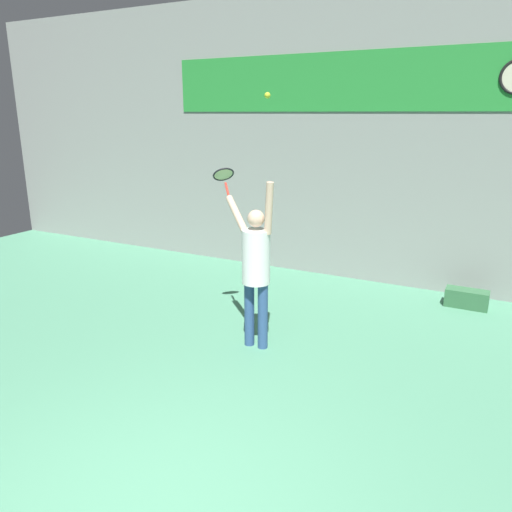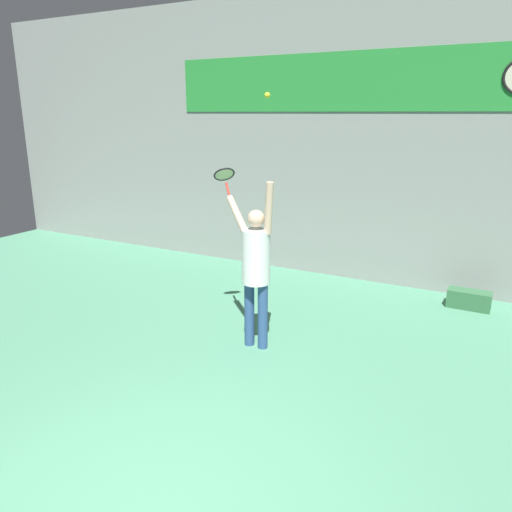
% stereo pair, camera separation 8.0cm
% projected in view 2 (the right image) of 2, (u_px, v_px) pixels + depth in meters
% --- Properties ---
extents(back_wall, '(18.00, 0.10, 5.00)m').
position_uv_depth(back_wall, '(383.00, 141.00, 8.43)').
color(back_wall, gray).
rests_on(back_wall, ground_plane).
extents(sponsor_banner, '(8.00, 0.02, 0.97)m').
position_uv_depth(sponsor_banner, '(387.00, 80.00, 8.11)').
color(sponsor_banner, '#288C38').
extents(tennis_player, '(0.90, 0.57, 2.18)m').
position_uv_depth(tennis_player, '(256.00, 264.00, 6.27)').
color(tennis_player, '#2D4C7F').
rests_on(tennis_player, ground_plane).
extents(tennis_racket, '(0.38, 0.38, 0.39)m').
position_uv_depth(tennis_racket, '(225.00, 176.00, 6.74)').
color(tennis_racket, red).
extents(tennis_ball, '(0.07, 0.07, 0.07)m').
position_uv_depth(tennis_ball, '(267.00, 95.00, 5.55)').
color(tennis_ball, '#CCDB2D').
extents(water_bottle, '(0.09, 0.09, 0.29)m').
position_uv_depth(water_bottle, '(247.00, 266.00, 9.57)').
color(water_bottle, '#262628').
rests_on(water_bottle, ground_plane).
extents(equipment_bag, '(0.64, 0.28, 0.29)m').
position_uv_depth(equipment_bag, '(469.00, 299.00, 7.81)').
color(equipment_bag, '#33663F').
rests_on(equipment_bag, ground_plane).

